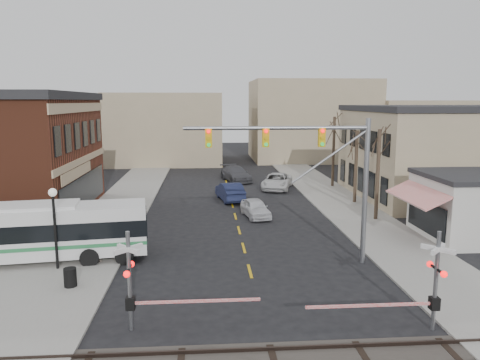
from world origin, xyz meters
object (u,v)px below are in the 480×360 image
object	(u,v)px
car_b	(230,191)
pedestrian_far	(75,232)
street_lamp	(54,212)
trash_bin	(70,277)
traffic_signal_mast	(317,161)
pedestrian_near	(100,245)
rr_crossing_west	(141,282)
car_c	(277,181)
rr_crossing_east	(425,282)
car_a	(255,208)
transit_bus	(32,232)
car_d	(236,174)

from	to	relation	value
car_b	pedestrian_far	bearing A→B (deg)	41.25
street_lamp	trash_bin	bearing A→B (deg)	-61.49
traffic_signal_mast	pedestrian_near	world-z (taller)	traffic_signal_mast
rr_crossing_west	pedestrian_far	bearing A→B (deg)	116.43
car_c	pedestrian_far	distance (m)	23.77
street_lamp	car_c	xyz separation A→B (m)	(15.17, 22.34, -2.43)
street_lamp	car_c	world-z (taller)	street_lamp
rr_crossing_east	car_a	bearing A→B (deg)	103.86
rr_crossing_west	car_b	xyz separation A→B (m)	(4.74, 24.02, -1.14)
rr_crossing_west	pedestrian_far	distance (m)	12.38
transit_bus	car_d	bearing A→B (deg)	63.70
street_lamp	car_c	bearing A→B (deg)	55.83
car_a	car_d	world-z (taller)	car_d
car_c	pedestrian_near	distance (m)	25.00
traffic_signal_mast	car_c	world-z (taller)	traffic_signal_mast
rr_crossing_east	car_a	size ratio (longest dim) A/B	1.35
car_d	pedestrian_near	xyz separation A→B (m)	(-9.30, -26.45, 0.17)
car_b	car_d	bearing A→B (deg)	-107.22
transit_bus	pedestrian_far	size ratio (longest dim) A/B	7.77
car_b	car_d	world-z (taller)	car_d
rr_crossing_east	car_b	bearing A→B (deg)	104.08
rr_crossing_east	pedestrian_far	distance (m)	20.37
rr_crossing_west	pedestrian_near	bearing A→B (deg)	112.73
pedestrian_near	pedestrian_far	world-z (taller)	pedestrian_near
traffic_signal_mast	rr_crossing_east	world-z (taller)	traffic_signal_mast
trash_bin	car_b	world-z (taller)	car_b
traffic_signal_mast	car_b	distance (m)	18.12
traffic_signal_mast	trash_bin	world-z (taller)	traffic_signal_mast
transit_bus	pedestrian_near	size ratio (longest dim) A/B	7.15
rr_crossing_east	car_c	bearing A→B (deg)	92.20
transit_bus	pedestrian_near	distance (m)	3.75
pedestrian_far	car_d	bearing A→B (deg)	27.69
street_lamp	pedestrian_far	world-z (taller)	street_lamp
car_d	car_a	bearing A→B (deg)	-104.00
rr_crossing_east	pedestrian_near	distance (m)	16.87
rr_crossing_west	car_d	bearing A→B (deg)	80.17
car_b	car_d	distance (m)	10.47
car_a	car_b	size ratio (longest dim) A/B	0.83
rr_crossing_west	car_b	size ratio (longest dim) A/B	1.12
trash_bin	car_b	xyz separation A→B (m)	(8.70, 19.67, 0.25)
pedestrian_far	traffic_signal_mast	bearing A→B (deg)	-52.39
car_a	car_d	size ratio (longest dim) A/B	0.73
traffic_signal_mast	rr_crossing_west	bearing A→B (deg)	-140.59
traffic_signal_mast	car_a	xyz separation A→B (m)	(-2.11, 10.75, -5.03)
rr_crossing_west	trash_bin	bearing A→B (deg)	132.37
transit_bus	car_d	world-z (taller)	transit_bus
traffic_signal_mast	car_b	world-z (taller)	traffic_signal_mast
trash_bin	car_c	distance (m)	28.44
street_lamp	car_a	world-z (taller)	street_lamp
car_b	trash_bin	bearing A→B (deg)	55.63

